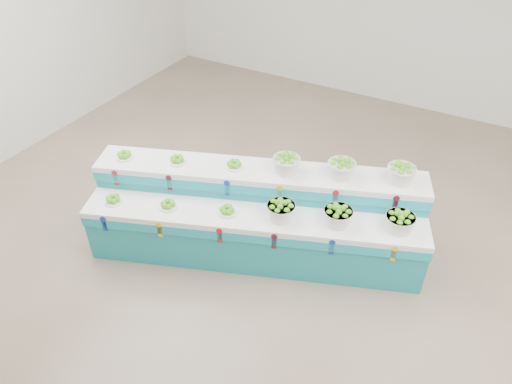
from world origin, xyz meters
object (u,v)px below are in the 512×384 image
basket_lower_left (281,210)px  plate_upper_mid (177,159)px  basket_upper_right (401,173)px  display_stand (256,216)px

basket_lower_left → plate_upper_mid: (-1.39, 0.00, 0.23)m
basket_upper_right → plate_upper_mid: bearing=-159.6°
plate_upper_mid → basket_lower_left: bearing=-0.2°
basket_lower_left → plate_upper_mid: plate_upper_mid is taller
display_stand → basket_lower_left: bearing=-37.6°
display_stand → plate_upper_mid: (-1.01, -0.11, 0.56)m
display_stand → basket_upper_right: size_ratio=12.33×
display_stand → basket_lower_left: display_stand is taller
display_stand → basket_lower_left: (0.38, -0.12, 0.33)m
plate_upper_mid → basket_upper_right: (2.43, 0.90, 0.07)m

